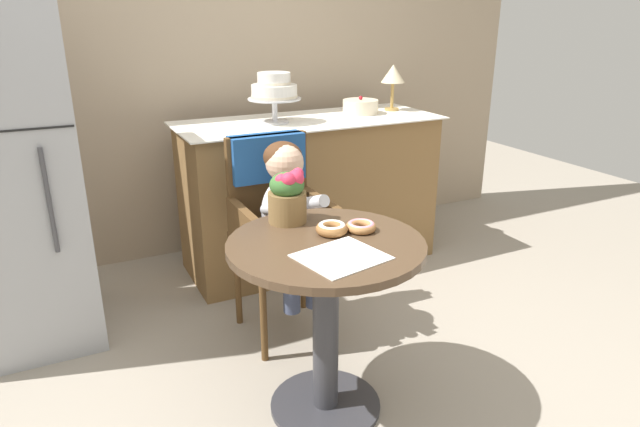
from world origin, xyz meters
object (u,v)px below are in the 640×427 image
(round_layer_cake, at_px, (360,107))
(table_lamp, at_px, (393,76))
(wicker_chair, at_px, (275,204))
(flower_vase, at_px, (287,195))
(cafe_table, at_px, (326,294))
(donut_front, at_px, (332,228))
(seated_child, at_px, (288,206))
(tiered_cake_stand, at_px, (274,90))
(donut_mid, at_px, (361,226))

(round_layer_cake, height_order, table_lamp, table_lamp)
(wicker_chair, bearing_deg, table_lamp, 25.08)
(wicker_chair, relative_size, flower_vase, 4.44)
(cafe_table, xyz_separation_m, table_lamp, (1.16, 1.36, 0.61))
(cafe_table, bearing_deg, wicker_chair, 83.47)
(cafe_table, xyz_separation_m, wicker_chair, (0.08, 0.69, 0.13))
(wicker_chair, height_order, donut_front, wicker_chair)
(seated_child, xyz_separation_m, donut_front, (-0.03, -0.48, 0.06))
(seated_child, distance_m, tiered_cake_stand, 0.90)
(tiered_cake_stand, bearing_deg, table_lamp, 3.89)
(cafe_table, distance_m, wicker_chair, 0.70)
(donut_front, distance_m, round_layer_cake, 1.57)
(seated_child, distance_m, donut_front, 0.48)
(donut_front, relative_size, round_layer_cake, 0.55)
(donut_mid, relative_size, flower_vase, 0.53)
(wicker_chair, relative_size, donut_front, 8.00)
(tiered_cake_stand, xyz_separation_m, round_layer_cake, (0.59, 0.05, -0.14))
(donut_mid, distance_m, flower_vase, 0.31)
(cafe_table, relative_size, round_layer_cake, 3.30)
(wicker_chair, xyz_separation_m, flower_vase, (-0.12, -0.44, 0.19))
(seated_child, relative_size, donut_mid, 6.34)
(wicker_chair, bearing_deg, tiered_cake_stand, 60.71)
(donut_front, bearing_deg, wicker_chair, 87.66)
(seated_child, bearing_deg, donut_front, -93.11)
(flower_vase, relative_size, round_layer_cake, 0.98)
(round_layer_cake, bearing_deg, seated_child, -135.97)
(donut_mid, relative_size, table_lamp, 0.40)
(donut_front, xyz_separation_m, tiered_cake_stand, (0.28, 1.24, 0.34))
(wicker_chair, xyz_separation_m, round_layer_cake, (0.84, 0.66, 0.30))
(donut_mid, bearing_deg, table_lamp, 53.11)
(seated_child, height_order, flower_vase, seated_child)
(wicker_chair, height_order, round_layer_cake, round_layer_cake)
(cafe_table, bearing_deg, flower_vase, 99.89)
(cafe_table, bearing_deg, seated_child, 81.59)
(round_layer_cake, bearing_deg, donut_front, -123.93)
(wicker_chair, xyz_separation_m, donut_mid, (0.09, -0.65, 0.10))
(cafe_table, xyz_separation_m, seated_child, (0.08, 0.53, 0.17))
(donut_front, bearing_deg, tiered_cake_stand, 77.29)
(donut_front, bearing_deg, seated_child, 86.89)
(cafe_table, relative_size, table_lamp, 2.53)
(wicker_chair, relative_size, tiered_cake_stand, 3.18)
(tiered_cake_stand, height_order, round_layer_cake, tiered_cake_stand)
(wicker_chair, bearing_deg, seated_child, -96.70)
(seated_child, distance_m, donut_mid, 0.51)
(tiered_cake_stand, relative_size, round_layer_cake, 1.37)
(flower_vase, xyz_separation_m, tiered_cake_stand, (0.38, 1.05, 0.25))
(cafe_table, xyz_separation_m, donut_front, (0.05, 0.06, 0.23))
(tiered_cake_stand, bearing_deg, wicker_chair, -112.59)
(wicker_chair, distance_m, tiered_cake_stand, 0.80)
(wicker_chair, bearing_deg, donut_front, -99.04)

